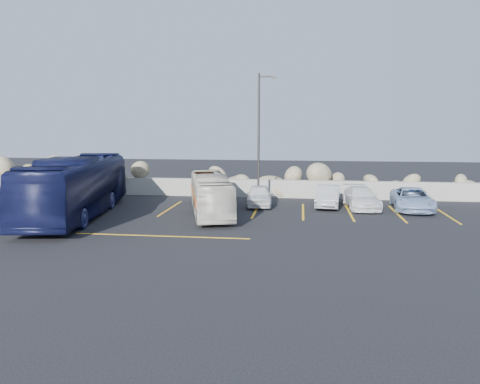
# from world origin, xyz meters

# --- Properties ---
(ground) EXTENTS (90.00, 90.00, 0.00)m
(ground) POSITION_xyz_m (0.00, 0.00, 0.00)
(ground) COLOR black
(ground) RESTS_ON ground
(seawall) EXTENTS (60.00, 0.40, 1.20)m
(seawall) POSITION_xyz_m (0.00, 12.00, 0.60)
(seawall) COLOR gray
(seawall) RESTS_ON ground
(riprap_pile) EXTENTS (54.00, 2.80, 2.60)m
(riprap_pile) POSITION_xyz_m (0.00, 13.20, 1.30)
(riprap_pile) COLOR #867758
(riprap_pile) RESTS_ON ground
(parking_lines) EXTENTS (18.16, 9.36, 0.01)m
(parking_lines) POSITION_xyz_m (4.64, 5.57, 0.01)
(parking_lines) COLOR yellow
(parking_lines) RESTS_ON ground
(lamppost) EXTENTS (1.14, 0.18, 8.00)m
(lamppost) POSITION_xyz_m (2.56, 9.50, 4.30)
(lamppost) COLOR #2F2C2A
(lamppost) RESTS_ON ground
(vintage_bus) EXTENTS (3.90, 8.18, 2.22)m
(vintage_bus) POSITION_xyz_m (0.21, 5.61, 1.11)
(vintage_bus) COLOR silver
(vintage_bus) RESTS_ON ground
(tour_coach) EXTENTS (4.45, 11.87, 3.23)m
(tour_coach) POSITION_xyz_m (-6.79, 3.97, 1.61)
(tour_coach) COLOR #111438
(tour_coach) RESTS_ON ground
(car_a) EXTENTS (1.76, 3.78, 1.25)m
(car_a) POSITION_xyz_m (2.63, 8.62, 0.63)
(car_a) COLOR white
(car_a) RESTS_ON ground
(car_b) EXTENTS (1.69, 3.95, 1.26)m
(car_b) POSITION_xyz_m (6.77, 8.81, 0.63)
(car_b) COLOR silver
(car_b) RESTS_ON ground
(car_c) EXTENTS (2.13, 4.40, 1.23)m
(car_c) POSITION_xyz_m (8.70, 8.56, 0.62)
(car_c) COLOR white
(car_c) RESTS_ON ground
(car_d) EXTENTS (2.45, 4.74, 1.28)m
(car_d) POSITION_xyz_m (11.57, 8.31, 0.64)
(car_d) COLOR #94AED2
(car_d) RESTS_ON ground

